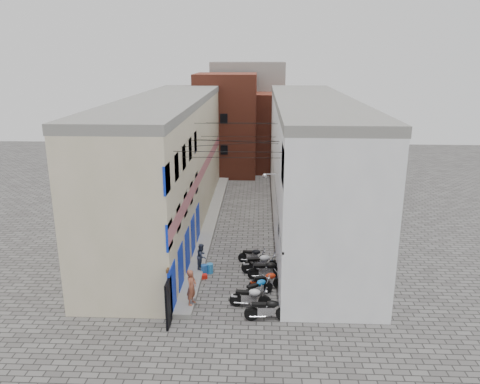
# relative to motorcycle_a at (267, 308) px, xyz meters

# --- Properties ---
(ground) EXTENTS (90.00, 90.00, 0.00)m
(ground) POSITION_rel_motorcycle_a_xyz_m (-1.90, -0.13, -0.61)
(ground) COLOR #4E4C49
(ground) RESTS_ON ground
(plinth) EXTENTS (0.90, 26.00, 0.25)m
(plinth) POSITION_rel_motorcycle_a_xyz_m (-3.95, 12.87, -0.49)
(plinth) COLOR gray
(plinth) RESTS_ON ground
(building_left) EXTENTS (5.10, 27.00, 9.00)m
(building_left) POSITION_rel_motorcycle_a_xyz_m (-6.88, 12.82, 3.88)
(building_left) COLOR #C2BA93
(building_left) RESTS_ON ground
(building_right) EXTENTS (5.94, 26.00, 9.00)m
(building_right) POSITION_rel_motorcycle_a_xyz_m (3.10, 12.87, 3.89)
(building_right) COLOR silver
(building_right) RESTS_ON ground
(building_far_brick_left) EXTENTS (6.00, 6.00, 10.00)m
(building_far_brick_left) POSITION_rel_motorcycle_a_xyz_m (-3.90, 27.87, 4.39)
(building_far_brick_left) COLOR brown
(building_far_brick_left) RESTS_ON ground
(building_far_brick_right) EXTENTS (5.00, 6.00, 8.00)m
(building_far_brick_right) POSITION_rel_motorcycle_a_xyz_m (1.10, 29.87, 3.39)
(building_far_brick_right) COLOR brown
(building_far_brick_right) RESTS_ON ground
(building_far_concrete) EXTENTS (8.00, 5.00, 11.00)m
(building_far_concrete) POSITION_rel_motorcycle_a_xyz_m (-1.90, 33.87, 4.89)
(building_far_concrete) COLOR gray
(building_far_concrete) RESTS_ON ground
(far_shopfront) EXTENTS (2.00, 0.30, 2.40)m
(far_shopfront) POSITION_rel_motorcycle_a_xyz_m (-1.90, 25.07, 0.59)
(far_shopfront) COLOR black
(far_shopfront) RESTS_ON ground
(overhead_wires) EXTENTS (5.80, 13.02, 1.32)m
(overhead_wires) POSITION_rel_motorcycle_a_xyz_m (-1.90, 7.52, 6.51)
(overhead_wires) COLOR black
(overhead_wires) RESTS_ON ground
(motorcycle_a) EXTENTS (2.15, 0.76, 1.23)m
(motorcycle_a) POSITION_rel_motorcycle_a_xyz_m (0.00, 0.00, 0.00)
(motorcycle_a) COLOR black
(motorcycle_a) RESTS_ON ground
(motorcycle_b) EXTENTS (2.08, 0.81, 1.18)m
(motorcycle_b) POSITION_rel_motorcycle_a_xyz_m (-0.81, 1.15, -0.03)
(motorcycle_b) COLOR silver
(motorcycle_b) RESTS_ON ground
(motorcycle_c) EXTENTS (1.82, 1.60, 1.07)m
(motorcycle_c) POSITION_rel_motorcycle_a_xyz_m (-0.44, 2.16, -0.08)
(motorcycle_c) COLOR blue
(motorcycle_c) RESTS_ON ground
(motorcycle_d) EXTENTS (2.03, 1.14, 1.12)m
(motorcycle_d) POSITION_rel_motorcycle_a_xyz_m (0.00, 2.91, -0.05)
(motorcycle_d) COLOR #A9250C
(motorcycle_d) RESTS_ON ground
(motorcycle_e) EXTENTS (2.11, 0.83, 1.19)m
(motorcycle_e) POSITION_rel_motorcycle_a_xyz_m (0.00, 4.15, -0.02)
(motorcycle_e) COLOR black
(motorcycle_e) RESTS_ON ground
(motorcycle_f) EXTENTS (2.26, 1.11, 1.25)m
(motorcycle_f) POSITION_rel_motorcycle_a_xyz_m (-0.32, 4.94, 0.01)
(motorcycle_f) COLOR #A2A2A6
(motorcycle_f) RESTS_ON ground
(motorcycle_g) EXTENTS (1.83, 0.76, 1.03)m
(motorcycle_g) POSITION_rel_motorcycle_a_xyz_m (-0.76, 6.17, -0.10)
(motorcycle_g) COLOR black
(motorcycle_g) RESTS_ON ground
(person_a) EXTENTS (0.60, 0.75, 1.77)m
(person_a) POSITION_rel_motorcycle_a_xyz_m (-3.60, 0.87, 0.52)
(person_a) COLOR #984F37
(person_a) RESTS_ON plinth
(person_b) EXTENTS (0.70, 0.81, 1.46)m
(person_b) POSITION_rel_motorcycle_a_xyz_m (-3.60, 4.80, 0.36)
(person_b) COLOR #2E3545
(person_b) RESTS_ON plinth
(water_jug_near) EXTENTS (0.43, 0.43, 0.57)m
(water_jug_near) POSITION_rel_motorcycle_a_xyz_m (-3.45, 4.54, -0.33)
(water_jug_near) COLOR #235DB0
(water_jug_near) RESTS_ON ground
(water_jug_far) EXTENTS (0.46, 0.46, 0.56)m
(water_jug_far) POSITION_rel_motorcycle_a_xyz_m (-3.15, 4.72, -0.33)
(water_jug_far) COLOR #277EC5
(water_jug_far) RESTS_ON ground
(red_crate) EXTENTS (0.44, 0.39, 0.23)m
(red_crate) POSITION_rel_motorcycle_a_xyz_m (-3.42, 4.02, -0.50)
(red_crate) COLOR red
(red_crate) RESTS_ON ground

